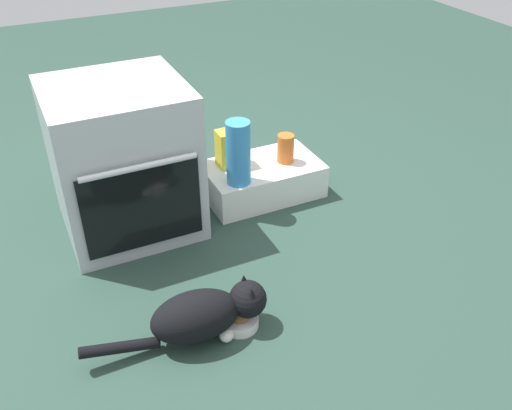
% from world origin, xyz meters
% --- Properties ---
extents(ground, '(8.00, 8.00, 0.00)m').
position_xyz_m(ground, '(0.00, 0.00, 0.00)').
color(ground, '#284238').
extents(oven, '(0.57, 0.59, 0.66)m').
position_xyz_m(oven, '(-0.02, 0.38, 0.33)').
color(oven, '#B7BABF').
rests_on(oven, ground).
extents(pantry_cabinet, '(0.56, 0.33, 0.17)m').
position_xyz_m(pantry_cabinet, '(0.63, 0.35, 0.08)').
color(pantry_cabinet, white).
rests_on(pantry_cabinet, ground).
extents(food_bowl, '(0.14, 0.14, 0.08)m').
position_xyz_m(food_bowl, '(0.16, -0.42, 0.03)').
color(food_bowl, white).
rests_on(food_bowl, ground).
extents(cat, '(0.66, 0.20, 0.20)m').
position_xyz_m(cat, '(0.03, -0.41, 0.11)').
color(cat, black).
rests_on(cat, ground).
extents(water_bottle, '(0.11, 0.11, 0.30)m').
position_xyz_m(water_bottle, '(0.46, 0.25, 0.32)').
color(water_bottle, '#388CD1').
rests_on(water_bottle, pantry_cabinet).
extents(sauce_jar, '(0.08, 0.08, 0.14)m').
position_xyz_m(sauce_jar, '(0.74, 0.33, 0.24)').
color(sauce_jar, '#D16023').
rests_on(sauce_jar, pantry_cabinet).
extents(snack_bag, '(0.12, 0.09, 0.18)m').
position_xyz_m(snack_bag, '(0.49, 0.42, 0.26)').
color(snack_bag, yellow).
rests_on(snack_bag, pantry_cabinet).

